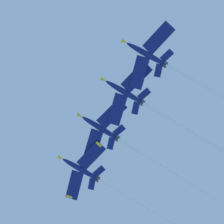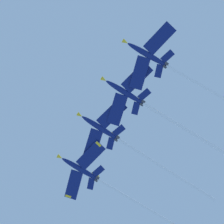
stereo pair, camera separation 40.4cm
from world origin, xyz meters
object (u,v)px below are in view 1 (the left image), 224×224
jet_far_left (177,71)px  jet_inner_right (98,179)px  jet_inner_left (154,110)px  jet_centre (123,142)px

jet_far_left → jet_inner_right: 38.51m
jet_inner_left → jet_inner_right: jet_inner_left is taller
jet_inner_left → jet_far_left: bearing=-102.9°
jet_far_left → jet_inner_left: 12.33m
jet_centre → jet_inner_left: bearing=-88.3°
jet_far_left → jet_centre: size_ratio=1.17×
jet_far_left → jet_inner_right: size_ratio=1.16×
jet_far_left → jet_inner_right: (4.31, 38.26, 0.78)m
jet_far_left → jet_inner_right: jet_inner_right is taller
jet_inner_left → jet_inner_right: size_ratio=0.96×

